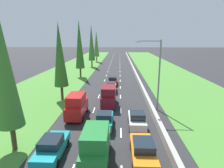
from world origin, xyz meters
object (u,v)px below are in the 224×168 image
object	(u,v)px
green_van_centre_lane	(96,146)
poplar_tree_second	(60,55)
orange_sedan_right_lane	(143,150)
maroon_sedan_centre_lane	(113,80)
maroon_van_centre_lane	(109,96)
poplar_tree_nearest	(5,70)
red_van_left_lane	(77,106)
poplar_tree_third	(79,45)
street_light_mast	(157,70)
teal_sedan_left_lane	(52,147)
poplar_tree_fourth	(91,43)
yellow_hatchback_centre_lane	(111,87)
teal_hatchback_centre_lane	(105,120)
white_hatchback_right_lane	(137,120)
poplar_tree_fifth	(96,44)

from	to	relation	value
green_van_centre_lane	poplar_tree_second	distance (m)	17.25
orange_sedan_right_lane	maroon_sedan_centre_lane	distance (m)	24.93
maroon_van_centre_lane	poplar_tree_nearest	xyz separation A→B (m)	(-7.30, -11.03, 5.38)
red_van_left_lane	green_van_centre_lane	bearing A→B (deg)	-68.61
poplar_tree_third	street_light_mast	xyz separation A→B (m)	(14.11, -21.37, -2.52)
teal_sedan_left_lane	poplar_tree_nearest	xyz separation A→B (m)	(-3.48, 0.78, 5.96)
poplar_tree_nearest	poplar_tree_third	distance (m)	31.11
poplar_tree_fourth	poplar_tree_third	bearing A→B (deg)	-91.34
maroon_van_centre_lane	poplar_tree_fourth	size ratio (longest dim) A/B	0.36
green_van_centre_lane	yellow_hatchback_centre_lane	size ratio (longest dim) A/B	1.26
poplar_tree_nearest	poplar_tree_fourth	size ratio (longest dim) A/B	0.84
poplar_tree_second	street_light_mast	size ratio (longest dim) A/B	1.27
teal_hatchback_centre_lane	white_hatchback_right_lane	xyz separation A→B (m)	(3.40, 0.22, 0.00)
orange_sedan_right_lane	poplar_tree_third	world-z (taller)	poplar_tree_third
teal_sedan_left_lane	red_van_left_lane	xyz separation A→B (m)	(0.25, 7.88, 0.59)
poplar_tree_nearest	poplar_tree_third	xyz separation A→B (m)	(-0.69, 31.09, 0.97)
poplar_tree_second	poplar_tree_fourth	world-z (taller)	poplar_tree_fourth
poplar_tree_second	green_van_centre_lane	bearing A→B (deg)	-64.72
green_van_centre_lane	poplar_tree_third	size ratio (longest dim) A/B	0.37
poplar_tree_third	street_light_mast	bearing A→B (deg)	-56.58
teal_sedan_left_lane	maroon_sedan_centre_lane	size ratio (longest dim) A/B	1.00
red_van_left_lane	street_light_mast	distance (m)	10.74
white_hatchback_right_lane	poplar_tree_fourth	world-z (taller)	poplar_tree_fourth
green_van_centre_lane	teal_sedan_left_lane	size ratio (longest dim) A/B	1.09
yellow_hatchback_centre_lane	poplar_tree_nearest	size ratio (longest dim) A/B	0.34
yellow_hatchback_centre_lane	poplar_tree_second	bearing A→B (deg)	-146.26
orange_sedan_right_lane	poplar_tree_second	size ratio (longest dim) A/B	0.39
teal_hatchback_centre_lane	poplar_tree_nearest	world-z (taller)	poplar_tree_nearest
green_van_centre_lane	teal_hatchback_centre_lane	distance (m)	5.86
white_hatchback_right_lane	street_light_mast	distance (m)	7.27
maroon_sedan_centre_lane	red_van_left_lane	bearing A→B (deg)	-102.38
poplar_tree_nearest	teal_sedan_left_lane	bearing A→B (deg)	-12.62
poplar_tree_second	teal_sedan_left_lane	bearing A→B (deg)	-76.46
poplar_tree_second	street_light_mast	distance (m)	13.94
green_van_centre_lane	teal_hatchback_centre_lane	size ratio (longest dim) A/B	1.26
red_van_left_lane	street_light_mast	world-z (taller)	street_light_mast
poplar_tree_third	green_van_centre_lane	bearing A→B (deg)	-76.58
green_van_centre_lane	street_light_mast	xyz separation A→B (m)	(6.35, 11.13, 3.83)
red_van_left_lane	poplar_tree_nearest	size ratio (longest dim) A/B	0.43
poplar_tree_fifth	poplar_tree_nearest	bearing A→B (deg)	-89.64
maroon_sedan_centre_lane	poplar_tree_fifth	world-z (taller)	poplar_tree_fifth
poplar_tree_fourth	street_light_mast	xyz separation A→B (m)	(13.71, -38.18, -2.60)
maroon_van_centre_lane	poplar_tree_second	distance (m)	9.33
yellow_hatchback_centre_lane	red_van_left_lane	bearing A→B (deg)	-107.93
maroon_sedan_centre_lane	poplar_tree_nearest	world-z (taller)	poplar_tree_nearest
teal_sedan_left_lane	maroon_sedan_centre_lane	bearing A→B (deg)	80.97
red_van_left_lane	white_hatchback_right_lane	xyz separation A→B (m)	(6.91, -2.47, -0.56)
teal_hatchback_centre_lane	poplar_tree_nearest	size ratio (longest dim) A/B	0.34
teal_sedan_left_lane	maroon_sedan_centre_lane	world-z (taller)	same
street_light_mast	maroon_van_centre_lane	bearing A→B (deg)	167.89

